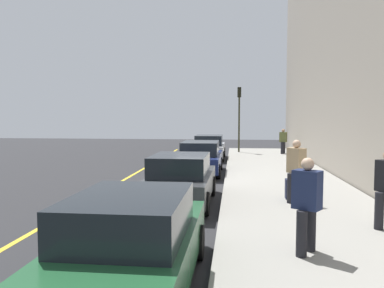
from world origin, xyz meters
name	(u,v)px	position (x,y,z in m)	size (l,w,h in m)	color
ground_plane	(202,177)	(0.00, 0.00, 0.00)	(56.00, 56.00, 0.00)	#28282B
sidewalk	(279,177)	(0.00, -3.30, 0.07)	(28.00, 4.60, 0.15)	gray
lane_stripe_centre	(131,176)	(0.00, 3.20, 0.00)	(28.00, 0.14, 0.01)	gold
parked_car_green	(133,242)	(-10.87, 0.14, 0.76)	(4.30, 1.90, 1.51)	black
parked_car_charcoal	(181,179)	(-5.11, 0.22, 0.76)	(4.26, 1.94, 1.51)	black
parked_car_navy	(201,158)	(0.99, 0.15, 0.76)	(4.56, 1.91, 1.51)	black
parked_car_silver	(209,147)	(7.11, 0.15, 0.76)	(4.46, 1.90, 1.51)	black
pedestrian_olive_coat	(283,140)	(9.68, -4.66, 1.05)	(0.52, 0.53, 1.68)	black
pedestrian_tan_coat	(296,169)	(-5.14, -3.16, 1.12)	(0.58, 0.54, 1.82)	black
pedestrian_navy_coat	(307,203)	(-9.38, -2.67, 1.09)	(0.51, 0.56, 1.75)	black
traffic_light_pole	(239,109)	(10.63, -1.71, 3.22)	(0.35, 0.26, 4.56)	#2D2D19
rolling_suitcase	(289,189)	(-4.66, -3.04, 0.45)	(0.34, 0.22, 0.96)	#191E38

